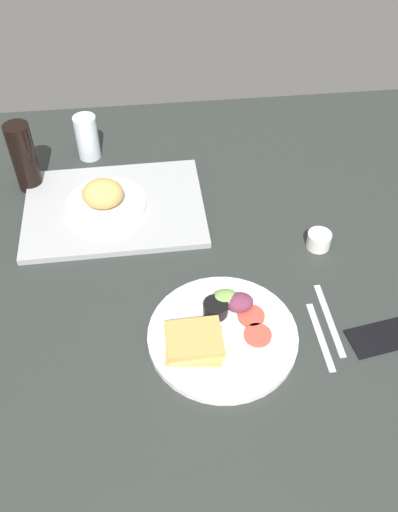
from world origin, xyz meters
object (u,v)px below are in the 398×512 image
object	(u,v)px
espresso_cup	(319,240)
cell_phone	(383,336)
fork	(320,336)
knife	(329,319)
plate_with_salad	(219,332)
serving_tray	(114,208)
drinking_glass	(87,137)
soda_bottle	(24,157)
bread_plate_near	(105,199)

from	to	relation	value
espresso_cup	cell_phone	size ratio (longest dim) A/B	0.39
fork	knife	xyz separation A→B (cm)	(3.00, 4.00, 0.00)
knife	cell_phone	size ratio (longest dim) A/B	1.32
plate_with_salad	cell_phone	xyz separation A→B (cm)	(33.37, -4.02, -1.22)
knife	cell_phone	xyz separation A→B (cm)	(9.73, -5.62, 0.15)
serving_tray	fork	bearing A→B (deg)	-46.52
espresso_cup	knife	bearing A→B (deg)	-98.58
drinking_glass	knife	xyz separation A→B (cm)	(51.45, -63.98, -6.03)
soda_bottle	fork	bearing A→B (deg)	-41.46
serving_tray	plate_with_salad	world-z (taller)	plate_with_salad
soda_bottle	knife	xyz separation A→B (cm)	(66.62, -52.22, -9.12)
plate_with_salad	fork	xyz separation A→B (cm)	(20.65, -2.40, -1.37)
soda_bottle	knife	distance (cm)	85.14
drinking_glass	espresso_cup	xyz separation A→B (cm)	(54.71, -42.34, -4.28)
serving_tray	knife	bearing A→B (deg)	-41.81
bread_plate_near	fork	size ratio (longest dim) A/B	1.17
fork	knife	distance (cm)	5.00
bread_plate_near	cell_phone	distance (cm)	72.41
espresso_cup	cell_phone	world-z (taller)	espresso_cup
bread_plate_near	plate_with_salad	size ratio (longest dim) A/B	0.65
drinking_glass	fork	bearing A→B (deg)	-54.52
bread_plate_near	soda_bottle	size ratio (longest dim) A/B	1.07
bread_plate_near	serving_tray	bearing A→B (deg)	13.68
soda_bottle	cell_phone	bearing A→B (deg)	-37.14
espresso_cup	bread_plate_near	bearing A→B (deg)	160.33
bread_plate_near	fork	distance (cm)	61.85
serving_tray	plate_with_salad	distance (cm)	46.65
drinking_glass	knife	distance (cm)	82.32
bread_plate_near	espresso_cup	distance (cm)	53.17
plate_with_salad	espresso_cup	world-z (taller)	plate_with_salad
cell_phone	fork	bearing A→B (deg)	163.43
bread_plate_near	drinking_glass	xyz separation A→B (cm)	(-4.70, 24.46, 1.80)
espresso_cup	fork	bearing A→B (deg)	-103.73
fork	knife	bearing A→B (deg)	-38.14
drinking_glass	cell_phone	world-z (taller)	drinking_glass
bread_plate_near	cell_phone	bearing A→B (deg)	-38.63
drinking_glass	soda_bottle	distance (cm)	19.44
espresso_cup	serving_tray	bearing A→B (deg)	159.06
serving_tray	soda_bottle	world-z (taller)	soda_bottle
plate_with_salad	espresso_cup	xyz separation A→B (cm)	(26.91, 23.23, 0.38)
serving_tray	cell_phone	bearing A→B (deg)	-39.95
drinking_glass	bread_plate_near	bearing A→B (deg)	-79.12
knife	soda_bottle	bearing A→B (deg)	50.85
bread_plate_near	knife	distance (cm)	61.35
serving_tray	fork	world-z (taller)	serving_tray
plate_with_salad	soda_bottle	distance (cm)	69.30
bread_plate_near	espresso_cup	xyz separation A→B (cm)	(50.01, -17.88, -2.48)
drinking_glass	espresso_cup	distance (cm)	69.31
drinking_glass	knife	bearing A→B (deg)	-51.19
espresso_cup	cell_phone	xyz separation A→B (cm)	(6.46, -27.25, -1.60)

